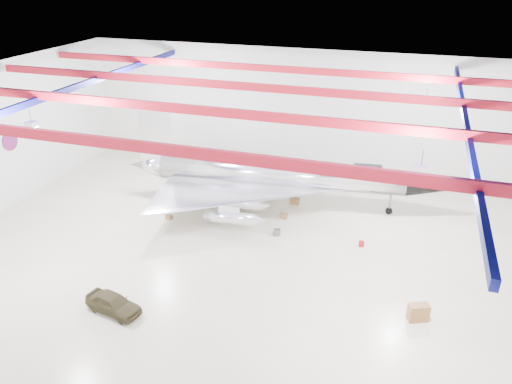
% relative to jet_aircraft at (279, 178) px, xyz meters
% --- Properties ---
extents(floor, '(40.00, 40.00, 0.00)m').
position_rel_jet_aircraft_xyz_m(floor, '(-0.09, -7.50, -2.36)').
color(floor, beige).
rests_on(floor, ground).
extents(wall_back, '(40.00, 0.00, 40.00)m').
position_rel_jet_aircraft_xyz_m(wall_back, '(-0.09, 7.50, 3.14)').
color(wall_back, silver).
rests_on(wall_back, floor).
extents(ceiling, '(40.00, 40.00, 0.00)m').
position_rel_jet_aircraft_xyz_m(ceiling, '(-0.09, -7.50, 8.64)').
color(ceiling, '#0A0F38').
rests_on(ceiling, wall_back).
extents(ceiling_structure, '(39.50, 29.50, 1.08)m').
position_rel_jet_aircraft_xyz_m(ceiling_structure, '(-0.09, -7.50, 7.96)').
color(ceiling_structure, maroon).
rests_on(ceiling_structure, ceiling).
extents(wall_roundel, '(0.10, 1.50, 1.50)m').
position_rel_jet_aircraft_xyz_m(wall_roundel, '(-20.03, -5.50, 2.64)').
color(wall_roundel, '#B21414').
rests_on(wall_roundel, wall_left).
extents(jet_aircraft, '(26.38, 17.03, 7.21)m').
position_rel_jet_aircraft_xyz_m(jet_aircraft, '(0.00, 0.00, 0.00)').
color(jet_aircraft, silver).
rests_on(jet_aircraft, floor).
extents(jeep, '(3.54, 1.98, 1.14)m').
position_rel_jet_aircraft_xyz_m(jeep, '(-5.01, -15.54, -1.79)').
color(jeep, '#3B351D').
rests_on(jeep, floor).
extents(desk, '(1.22, 0.95, 1.00)m').
position_rel_jet_aircraft_xyz_m(desk, '(10.95, -11.03, -1.86)').
color(desk, brown).
rests_on(desk, floor).
extents(crate_ply, '(0.52, 0.45, 0.33)m').
position_rel_jet_aircraft_xyz_m(crate_ply, '(-7.17, -4.79, -2.20)').
color(crate_ply, olive).
rests_on(crate_ply, floor).
extents(toolbox_red, '(0.48, 0.39, 0.33)m').
position_rel_jet_aircraft_xyz_m(toolbox_red, '(-3.24, -0.47, -2.20)').
color(toolbox_red, '#A21019').
rests_on(toolbox_red, floor).
extents(engine_drum, '(0.58, 0.58, 0.45)m').
position_rel_jet_aircraft_xyz_m(engine_drum, '(1.20, -4.59, -2.14)').
color(engine_drum, '#59595B').
rests_on(engine_drum, floor).
extents(parts_bin, '(0.72, 0.59, 0.48)m').
position_rel_jet_aircraft_xyz_m(parts_bin, '(1.17, 0.69, -2.12)').
color(parts_bin, olive).
rests_on(parts_bin, floor).
extents(crate_small, '(0.38, 0.30, 0.26)m').
position_rel_jet_aircraft_xyz_m(crate_small, '(-5.07, -0.19, -2.23)').
color(crate_small, '#59595B').
rests_on(crate_small, floor).
extents(tool_chest, '(0.44, 0.44, 0.35)m').
position_rel_jet_aircraft_xyz_m(tool_chest, '(7.08, -4.21, -2.19)').
color(tool_chest, '#A21019').
rests_on(tool_chest, floor).
extents(oil_barrel, '(0.57, 0.47, 0.38)m').
position_rel_jet_aircraft_xyz_m(oil_barrel, '(0.98, -2.00, -2.17)').
color(oil_barrel, olive).
rests_on(oil_barrel, floor).
extents(spares_box, '(0.57, 0.57, 0.39)m').
position_rel_jet_aircraft_xyz_m(spares_box, '(-0.28, 3.06, -2.17)').
color(spares_box, '#59595B').
rests_on(spares_box, floor).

